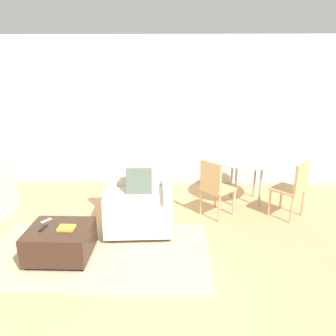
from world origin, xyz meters
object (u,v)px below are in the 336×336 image
(tv_remote_primary, at_px, (46,221))
(tv_remote_secondary, at_px, (43,228))
(dining_chair_near_left, at_px, (214,185))
(dining_chair_near_right, at_px, (294,186))
(dining_table, at_px, (247,165))
(book_stack, at_px, (66,228))
(armchair, at_px, (139,204))
(ottoman, at_px, (60,241))

(tv_remote_primary, bearing_deg, tv_remote_secondary, -79.32)
(dining_chair_near_left, height_order, dining_chair_near_right, same)
(tv_remote_secondary, distance_m, dining_chair_near_right, 3.56)
(tv_remote_primary, xyz_separation_m, dining_table, (2.80, 1.58, 0.26))
(dining_table, bearing_deg, book_stack, -144.31)
(armchair, distance_m, dining_chair_near_right, 2.33)
(dining_chair_near_right, bearing_deg, dining_chair_near_left, 180.00)
(armchair, xyz_separation_m, dining_chair_near_left, (1.11, 0.35, 0.17))
(armchair, xyz_separation_m, tv_remote_primary, (-1.10, -0.64, 0.04))
(dining_chair_near_left, bearing_deg, ottoman, -149.61)
(ottoman, distance_m, dining_table, 3.15)
(dining_table, xyz_separation_m, dining_chair_near_right, (0.59, -0.59, -0.14))
(ottoman, xyz_separation_m, dining_chair_near_left, (1.98, 1.16, 0.30))
(armchair, xyz_separation_m, dining_table, (1.70, 0.94, 0.30))
(armchair, height_order, dining_chair_near_left, armchair)
(dining_table, bearing_deg, ottoman, -145.71)
(armchair, bearing_deg, dining_chair_near_right, 8.59)
(book_stack, height_order, tv_remote_primary, book_stack)
(dining_chair_near_right, bearing_deg, book_stack, -158.91)
(tv_remote_primary, height_order, dining_table, dining_table)
(tv_remote_primary, relative_size, dining_table, 0.14)
(dining_chair_near_right, bearing_deg, dining_table, 135.00)
(tv_remote_primary, xyz_separation_m, dining_chair_near_left, (2.20, 0.98, 0.12))
(dining_chair_near_left, bearing_deg, book_stack, -147.82)
(book_stack, xyz_separation_m, dining_chair_near_left, (1.88, 1.18, 0.11))
(tv_remote_secondary, bearing_deg, dining_table, 32.69)
(tv_remote_primary, bearing_deg, dining_chair_near_right, 16.16)
(book_stack, bearing_deg, tv_remote_primary, 148.11)
(armchair, bearing_deg, dining_chair_near_left, 17.41)
(book_stack, bearing_deg, dining_chair_near_right, 21.09)
(book_stack, xyz_separation_m, dining_table, (2.48, 1.78, 0.25))
(dining_table, bearing_deg, dining_chair_near_left, -135.00)
(dining_table, xyz_separation_m, dining_chair_near_left, (-0.59, -0.59, -0.14))
(armchair, height_order, tv_remote_secondary, armchair)
(dining_chair_near_left, bearing_deg, tv_remote_primary, -155.96)
(dining_table, distance_m, dining_chair_near_left, 0.85)
(ottoman, xyz_separation_m, book_stack, (0.10, -0.02, 0.19))
(armchair, distance_m, dining_table, 1.97)
(ottoman, distance_m, dining_chair_near_left, 2.32)
(ottoman, bearing_deg, tv_remote_secondary, -175.40)
(book_stack, bearing_deg, dining_chair_near_left, 32.18)
(ottoman, relative_size, tv_remote_primary, 5.24)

